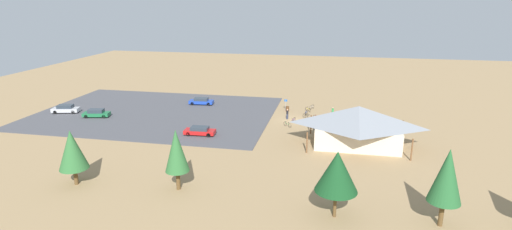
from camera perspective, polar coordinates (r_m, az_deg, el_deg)
The scene contains 28 objects.
ground at distance 67.58m, azimuth 5.42°, elevation -0.75°, with size 160.00×160.00×0.00m, color #9E7F56.
parking_lot_asphalt at distance 74.03m, azimuth -14.09°, elevation 0.36°, with size 41.74×30.05×0.05m, color #4C4C51.
bike_pavilion at distance 56.47m, azimuth 14.35°, elevation -1.26°, with size 13.48×8.39×5.75m.
trash_bin at distance 72.83m, azimuth 4.52°, elevation 0.90°, with size 0.60×0.60×0.90m, color brown.
lot_sign at distance 73.00m, azimuth 4.27°, elevation 1.72°, with size 0.56×0.08×2.20m.
pine_far_west at distance 47.52m, azimuth -24.84°, elevation -4.55°, with size 3.12×3.12×6.28m.
pine_east at distance 38.89m, azimuth 25.65°, elevation -7.87°, with size 2.90×2.90×7.44m.
pine_west at distance 42.75m, azimuth -11.32°, elevation -5.05°, with size 2.57×2.57×6.77m.
pine_center at distance 37.40m, azimuth 11.51°, elevation -7.93°, with size 3.99×3.99×6.56m.
bicycle_green_edge_north at distance 64.09m, azimuth 4.53°, elevation -1.36°, with size 1.36×1.09×0.77m.
bicycle_silver_back_row at distance 68.81m, azimuth 10.82°, elevation -0.35°, with size 1.46×0.92×0.80m.
bicycle_teal_yard_front at distance 66.19m, azimuth 7.74°, elevation -0.84°, with size 0.91×1.60×0.85m.
bicycle_yellow_near_sign at distance 73.15m, azimuth 7.45°, elevation 0.80°, with size 1.09×1.40×0.77m.
bicycle_purple_yard_center at distance 66.63m, azimuth 5.40°, elevation -0.70°, with size 0.58×1.68×0.72m.
bicycle_red_by_bin at distance 68.53m, azimuth 8.79°, elevation -0.31°, with size 1.60×0.59×0.77m.
bicycle_white_yard_right at distance 74.72m, azimuth 8.00°, elevation 1.12°, with size 0.82×1.50×0.78m.
bicycle_black_mid_cluster at distance 69.00m, azimuth 7.31°, elevation -0.13°, with size 1.54×0.71×0.86m.
bicycle_orange_front_row at distance 63.08m, azimuth 8.11°, elevation -1.76°, with size 1.15×1.37×0.77m.
bicycle_blue_yard_left at distance 70.70m, azimuth 7.21°, elevation 0.29°, with size 0.50×1.72×0.89m.
bicycle_green_edge_south at distance 65.64m, azimuth 9.89°, elevation -1.10°, with size 0.74×1.58×0.86m.
bicycle_silver_lone_west at distance 69.35m, azimuth 12.14°, elevation -0.30°, with size 1.19×1.29×0.81m.
car_red_near_entry at distance 60.38m, azimuth -8.05°, elevation -2.25°, with size 4.72×2.02×1.27m.
car_blue_end_stall at distance 77.72m, azimuth -7.84°, elevation 1.98°, with size 4.76×2.11×1.32m.
car_silver_aisle_side at distance 79.12m, azimuth -25.59°, elevation 0.80°, with size 4.89×2.73×1.46m.
car_green_back_corner at distance 74.09m, azimuth -21.89°, elevation 0.24°, with size 4.69×2.57×1.40m.
visitor_crossing_yard at distance 67.90m, azimuth 4.51°, elevation 0.16°, with size 0.36×0.36×1.74m.
visitor_near_lot at distance 70.46m, azimuth 10.92°, elevation 0.48°, with size 0.40×0.37×1.70m.
visitor_by_pavilion at distance 64.45m, azimuth 19.26°, elevation -1.60°, with size 0.36×0.39×1.78m.
Camera 1 is at (-6.37, 64.31, 19.77)m, focal length 27.95 mm.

